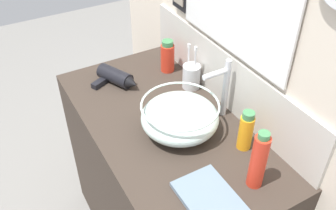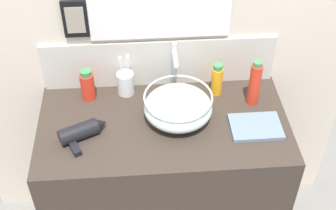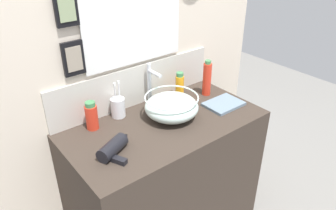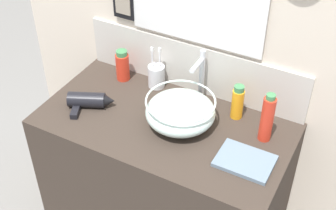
# 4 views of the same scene
# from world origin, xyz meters

# --- Properties ---
(vanity_counter) EXTENTS (1.05, 0.55, 0.83)m
(vanity_counter) POSITION_xyz_m (0.00, 0.00, 0.41)
(vanity_counter) COLOR #382D26
(vanity_counter) RESTS_ON ground
(back_panel) EXTENTS (1.81, 0.10, 2.46)m
(back_panel) POSITION_xyz_m (-0.00, 0.30, 1.23)
(back_panel) COLOR beige
(back_panel) RESTS_ON ground
(glass_bowl_sink) EXTENTS (0.29, 0.29, 0.12)m
(glass_bowl_sink) POSITION_xyz_m (0.06, 0.02, 0.89)
(glass_bowl_sink) COLOR silver
(glass_bowl_sink) RESTS_ON vanity_counter
(faucet) EXTENTS (0.02, 0.12, 0.25)m
(faucet) POSITION_xyz_m (0.06, 0.21, 0.97)
(faucet) COLOR silver
(faucet) RESTS_ON vanity_counter
(hair_drier) EXTENTS (0.21, 0.19, 0.07)m
(hair_drier) POSITION_xyz_m (-0.33, -0.06, 0.86)
(hair_drier) COLOR black
(hair_drier) RESTS_ON vanity_counter
(toothbrush_cup) EXTENTS (0.08, 0.08, 0.20)m
(toothbrush_cup) POSITION_xyz_m (-0.15, 0.21, 0.88)
(toothbrush_cup) COLOR silver
(toothbrush_cup) RESTS_ON vanity_counter
(lotion_bottle) EXTENTS (0.05, 0.05, 0.22)m
(lotion_bottle) POSITION_xyz_m (0.40, 0.10, 0.93)
(lotion_bottle) COLOR red
(lotion_bottle) RESTS_ON vanity_counter
(spray_bottle) EXTENTS (0.06, 0.06, 0.15)m
(spray_bottle) POSITION_xyz_m (-0.32, 0.19, 0.90)
(spray_bottle) COLOR red
(spray_bottle) RESTS_ON vanity_counter
(soap_dispenser) EXTENTS (0.05, 0.05, 0.16)m
(soap_dispenser) POSITION_xyz_m (0.25, 0.18, 0.90)
(soap_dispenser) COLOR orange
(soap_dispenser) RESTS_ON vanity_counter
(hand_towel) EXTENTS (0.21, 0.16, 0.02)m
(hand_towel) POSITION_xyz_m (0.38, -0.06, 0.84)
(hand_towel) COLOR slate
(hand_towel) RESTS_ON vanity_counter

